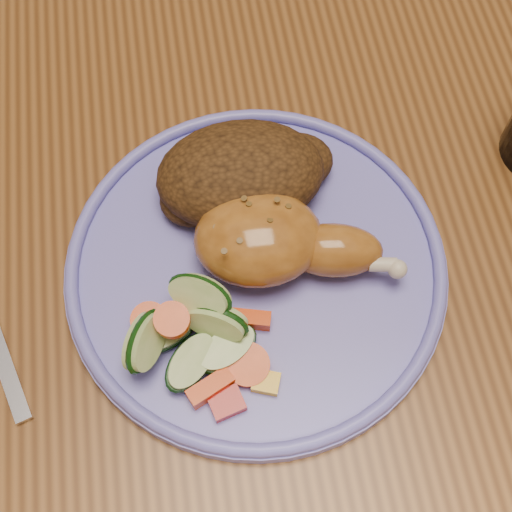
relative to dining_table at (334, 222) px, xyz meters
name	(u,v)px	position (x,y,z in m)	size (l,w,h in m)	color
ground	(297,406)	(0.00, 0.00, -0.67)	(4.00, 4.00, 0.00)	#52311C
dining_table	(334,222)	(0.00, 0.00, 0.00)	(0.90, 1.40, 0.75)	brown
plate	(256,268)	(-0.08, -0.08, 0.09)	(0.28, 0.28, 0.01)	#706CD6
plate_rim	(256,262)	(-0.08, -0.08, 0.10)	(0.28, 0.28, 0.01)	#706CD6
chicken_leg	(277,241)	(-0.07, -0.07, 0.12)	(0.15, 0.08, 0.05)	#AD6924
rice_pilaf	(244,175)	(-0.08, -0.01, 0.12)	(0.14, 0.09, 0.06)	#452A11
vegetable_pile	(195,337)	(-0.14, -0.13, 0.11)	(0.11, 0.11, 0.05)	#A50A05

